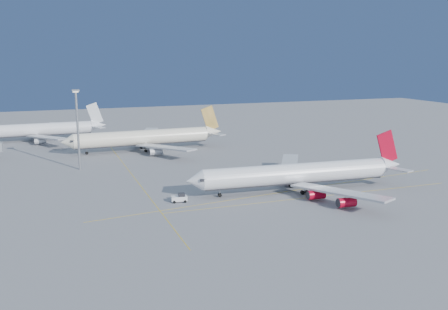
{
  "coord_description": "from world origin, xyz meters",
  "views": [
    {
      "loc": [
        -66.66,
        -133.66,
        39.75
      ],
      "look_at": [
        -11.14,
        19.04,
        7.0
      ],
      "focal_mm": 40.0,
      "sensor_mm": 36.0,
      "label": 1
    }
  ],
  "objects_px": {
    "airliner_virgin": "(301,174)",
    "airliner_third": "(38,130)",
    "pushback_tug": "(180,198)",
    "light_mast": "(77,123)",
    "airliner_etihad": "(146,137)"
  },
  "relations": [
    {
      "from": "airliner_virgin",
      "to": "light_mast",
      "type": "distance_m",
      "value": 79.38
    },
    {
      "from": "pushback_tug",
      "to": "light_mast",
      "type": "xyz_separation_m",
      "value": [
        -22.81,
        50.3,
        15.43
      ]
    },
    {
      "from": "airliner_virgin",
      "to": "light_mast",
      "type": "xyz_separation_m",
      "value": [
        -59.68,
        51.08,
        11.41
      ]
    },
    {
      "from": "pushback_tug",
      "to": "light_mast",
      "type": "relative_size",
      "value": 0.16
    },
    {
      "from": "airliner_third",
      "to": "pushback_tug",
      "type": "xyz_separation_m",
      "value": [
        36.69,
        -119.63,
        -4.05
      ]
    },
    {
      "from": "pushback_tug",
      "to": "light_mast",
      "type": "height_order",
      "value": "light_mast"
    },
    {
      "from": "airliner_etihad",
      "to": "airliner_third",
      "type": "height_order",
      "value": "airliner_etihad"
    },
    {
      "from": "pushback_tug",
      "to": "airliner_third",
      "type": "bearing_deg",
      "value": 115.88
    },
    {
      "from": "airliner_etihad",
      "to": "pushback_tug",
      "type": "bearing_deg",
      "value": -96.63
    },
    {
      "from": "airliner_virgin",
      "to": "airliner_etihad",
      "type": "height_order",
      "value": "airliner_etihad"
    },
    {
      "from": "airliner_virgin",
      "to": "airliner_etihad",
      "type": "distance_m",
      "value": 84.66
    },
    {
      "from": "airliner_etihad",
      "to": "airliner_third",
      "type": "bearing_deg",
      "value": 134.09
    },
    {
      "from": "airliner_virgin",
      "to": "airliner_third",
      "type": "bearing_deg",
      "value": 124.94
    },
    {
      "from": "airliner_etihad",
      "to": "light_mast",
      "type": "bearing_deg",
      "value": -138.26
    },
    {
      "from": "airliner_etihad",
      "to": "airliner_third",
      "type": "distance_m",
      "value": 59.74
    }
  ]
}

